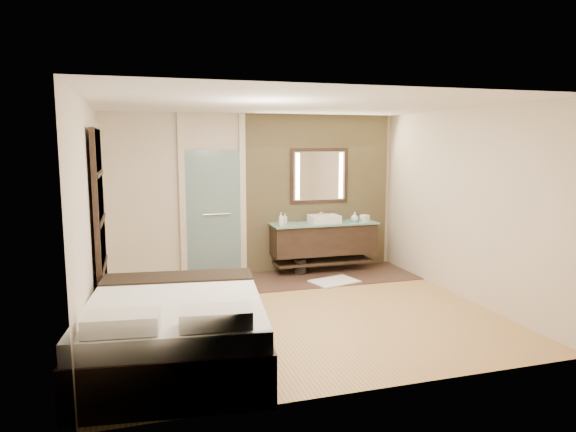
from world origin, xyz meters
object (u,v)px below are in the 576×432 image
object	(u,v)px
mirror_unit	(319,176)
waste_bin	(300,267)
vanity	(323,239)
bed	(176,330)

from	to	relation	value
mirror_unit	waste_bin	distance (m)	1.61
waste_bin	mirror_unit	bearing A→B (deg)	34.58
vanity	waste_bin	distance (m)	0.64
vanity	mirror_unit	world-z (taller)	mirror_unit
vanity	mirror_unit	xyz separation A→B (m)	(0.00, 0.24, 1.07)
vanity	waste_bin	xyz separation A→B (m)	(-0.44, -0.07, -0.45)
bed	waste_bin	distance (m)	3.80
mirror_unit	waste_bin	size ratio (longest dim) A/B	4.06
mirror_unit	waste_bin	bearing A→B (deg)	-145.42
mirror_unit	bed	distance (m)	4.50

